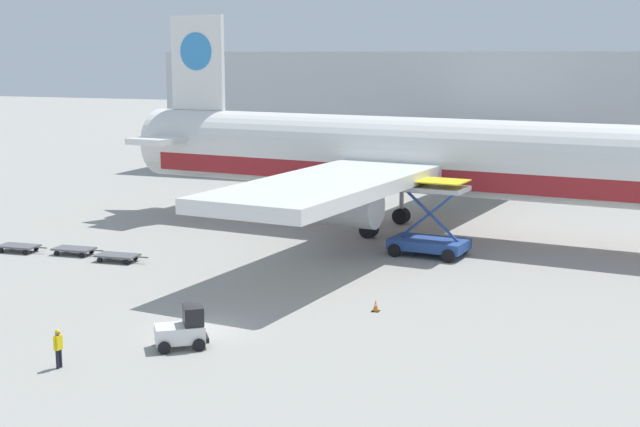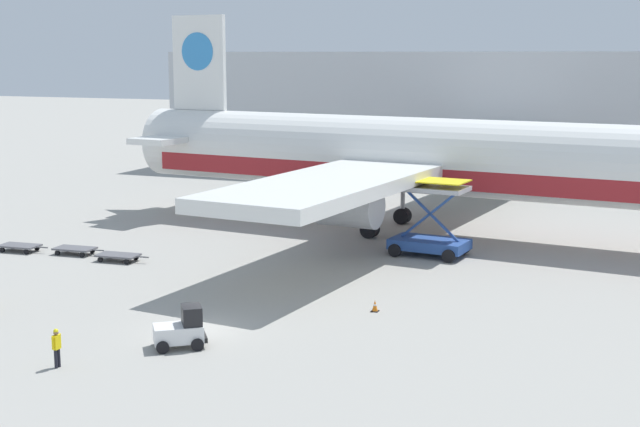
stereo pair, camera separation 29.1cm
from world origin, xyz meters
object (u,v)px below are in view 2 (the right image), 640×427
Objects in this scene: baggage_tug_mid at (182,329)px; traffic_cone_near at (375,306)px; baggage_dolly_second at (75,249)px; airplane_main at (428,159)px; baggage_dolly_third at (118,256)px; baggage_dolly_lead at (20,246)px; ground_crew_near at (57,345)px; scissor_lift_loader at (430,227)px.

baggage_tug_mid is 4.37× the size of traffic_cone_near.
baggage_tug_mid is at bearing -44.62° from baggage_dolly_second.
baggage_dolly_third is (-16.92, -16.49, -5.45)m from airplane_main.
traffic_cone_near is (27.97, -4.86, -0.08)m from baggage_dolly_lead.
baggage_dolly_second is at bearing 103.37° from baggage_tug_mid.
ground_crew_near reaches higher than baggage_dolly_second.
baggage_tug_mid is 5.85m from ground_crew_near.
baggage_dolly_lead is 1.00× the size of baggage_dolly_second.
baggage_dolly_lead and baggage_dolly_second have the same top height.
scissor_lift_loader is at bearing 16.94° from baggage_dolly_second.
scissor_lift_loader is 24.22m from baggage_tug_mid.
scissor_lift_loader is 3.06× the size of ground_crew_near.
ground_crew_near is at bearing -59.12° from baggage_dolly_second.
baggage_dolly_lead is 25.50m from ground_crew_near.
scissor_lift_loader is 1.96× the size of baggage_tug_mid.
scissor_lift_loader reaches higher than traffic_cone_near.
scissor_lift_loader reaches higher than baggage_dolly_third.
airplane_main reaches higher than scissor_lift_loader.
airplane_main reaches higher than baggage_dolly_third.
baggage_tug_mid is 0.75× the size of baggage_dolly_second.
airplane_main is 15.48× the size of baggage_dolly_lead.
baggage_tug_mid is at bearing -97.88° from scissor_lift_loader.
airplane_main is at bearing 112.51° from scissor_lift_loader.
baggage_tug_mid is at bearing -90.99° from airplane_main.
airplane_main is 36.07m from ground_crew_near.
airplane_main is 8.21m from scissor_lift_loader.
baggage_dolly_third is 20.37m from traffic_cone_near.
baggage_dolly_second is at bearing -136.75° from airplane_main.
baggage_tug_mid reaches higher than baggage_dolly_lead.
baggage_tug_mid reaches higher than baggage_dolly_third.
baggage_dolly_lead is at bearing -175.10° from baggage_dolly_second.
ground_crew_near is at bearing -50.48° from baggage_dolly_lead.
baggage_tug_mid reaches higher than traffic_cone_near.
baggage_dolly_second is (-17.13, 14.60, -0.49)m from baggage_tug_mid.
airplane_main is 90.38× the size of traffic_cone_near.
scissor_lift_loader reaches higher than baggage_dolly_lead.
baggage_tug_mid is (-5.84, -23.48, -1.15)m from scissor_lift_loader.
airplane_main reaches higher than baggage_dolly_second.
traffic_cone_near is (10.36, 13.57, -0.75)m from ground_crew_near.
scissor_lift_loader reaches higher than baggage_tug_mid.
baggage_dolly_third is (-13.13, 13.96, -0.49)m from baggage_tug_mid.
scissor_lift_loader is 1.46× the size of baggage_dolly_third.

